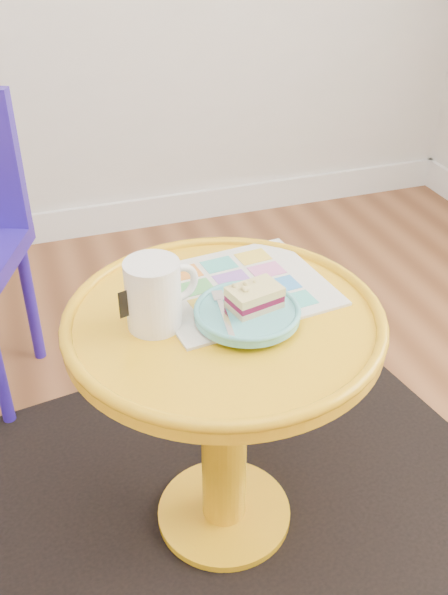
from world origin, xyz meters
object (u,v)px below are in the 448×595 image
object	(u,v)px
side_table	(224,382)
mug	(155,292)
plate	(247,313)
newspaper	(239,288)

from	to	relation	value
side_table	mug	bearing A→B (deg)	172.75
mug	plate	distance (m)	0.17
side_table	mug	xyz separation A→B (m)	(-0.12, 0.02, 0.22)
side_table	newspaper	size ratio (longest dim) A/B	1.76
plate	side_table	bearing A→B (deg)	136.86
newspaper	mug	size ratio (longest dim) A/B	2.41
side_table	plate	distance (m)	0.18
side_table	plate	size ratio (longest dim) A/B	3.09
side_table	mug	distance (m)	0.25
side_table	plate	xyz separation A→B (m)	(0.03, -0.03, 0.17)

